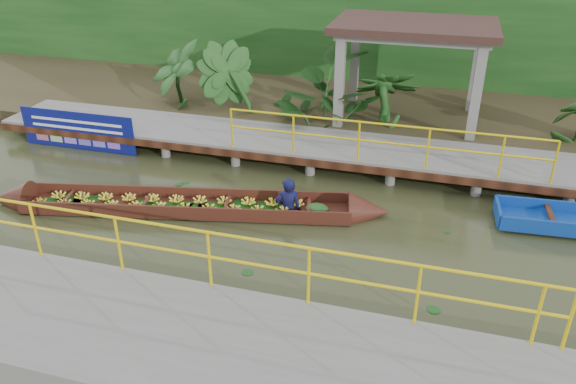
# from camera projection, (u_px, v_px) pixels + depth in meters

# --- Properties ---
(ground) EXTENTS (80.00, 80.00, 0.00)m
(ground) POSITION_uv_depth(u_px,v_px,m) (235.00, 221.00, 12.09)
(ground) COLOR #2D3018
(ground) RESTS_ON ground
(land_strip) EXTENTS (30.00, 8.00, 0.45)m
(land_strip) POSITION_uv_depth(u_px,v_px,m) (316.00, 103.00, 18.37)
(land_strip) COLOR #362D1B
(land_strip) RESTS_ON ground
(far_dock) EXTENTS (16.00, 2.06, 1.66)m
(far_dock) POSITION_uv_depth(u_px,v_px,m) (281.00, 142.00, 14.78)
(far_dock) COLOR slate
(far_dock) RESTS_ON ground
(near_dock) EXTENTS (18.00, 2.40, 1.73)m
(near_dock) POSITION_uv_depth(u_px,v_px,m) (195.00, 354.00, 8.13)
(near_dock) COLOR slate
(near_dock) RESTS_ON ground
(pavilion) EXTENTS (4.40, 3.00, 3.00)m
(pavilion) POSITION_uv_depth(u_px,v_px,m) (414.00, 36.00, 15.42)
(pavilion) COLOR slate
(pavilion) RESTS_ON ground
(foliage_backdrop) EXTENTS (30.00, 0.80, 4.00)m
(foliage_backdrop) POSITION_uv_depth(u_px,v_px,m) (334.00, 33.00, 19.68)
(foliage_backdrop) COLOR #153D13
(foliage_backdrop) RESTS_ON ground
(vendor_boat) EXTENTS (8.95, 2.71, 1.98)m
(vendor_boat) POSITION_uv_depth(u_px,v_px,m) (200.00, 202.00, 12.37)
(vendor_boat) COLOR #3B1910
(vendor_boat) RESTS_ON ground
(blue_banner) EXTENTS (3.44, 0.04, 1.08)m
(blue_banner) POSITION_uv_depth(u_px,v_px,m) (78.00, 131.00, 15.29)
(blue_banner) COLOR navy
(blue_banner) RESTS_ON ground
(tropical_plants) EXTENTS (14.20, 1.20, 1.50)m
(tropical_plants) POSITION_uv_depth(u_px,v_px,m) (377.00, 101.00, 15.50)
(tropical_plants) COLOR #153D13
(tropical_plants) RESTS_ON ground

